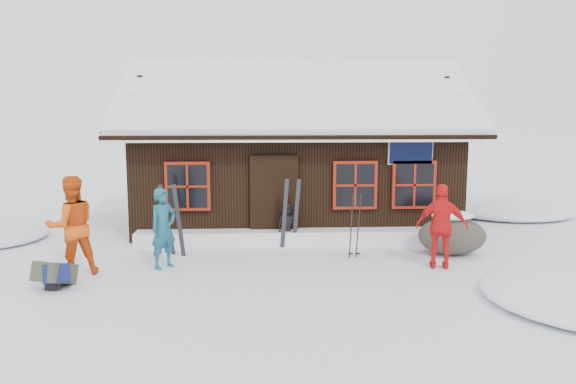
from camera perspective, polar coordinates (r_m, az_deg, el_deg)
The scene contains 14 objects.
ground at distance 10.97m, azimuth -5.82°, elevation -8.12°, with size 120.00×120.00×0.00m, color white.
mountain_hut at distance 15.59m, azimuth 0.54°, elevation 2.74°, with size 8.90×6.09×4.42m.
snow_drift at distance 13.12m, azimuth 1.24°, elevation -4.53°, with size 7.60×0.60×0.35m, color white.
snow_mounds at distance 12.80m, azimuth 2.05°, elevation -5.67°, with size 20.60×13.20×0.48m.
skier_teal at distance 11.29m, azimuth -12.55°, elevation -3.62°, with size 0.58×0.38×1.59m, color #155265.
skier_orange_left at distance 11.26m, azimuth -21.12°, elevation -3.24°, with size 0.92×0.72×1.89m, color #DB4C0F.
skier_orange_right at distance 11.39m, azimuth 15.35°, elevation -3.39°, with size 0.98×0.41×1.68m, color red.
skier_crouched at distance 12.99m, azimuth -0.11°, elevation -3.28°, with size 0.47×0.31×0.96m, color black.
boulder at distance 12.65m, azimuth 16.33°, elevation -4.16°, with size 1.46×1.10×0.85m.
ski_pair_mid at distance 12.25m, azimuth -11.61°, elevation -2.90°, with size 0.56×0.20×1.59m.
ski_pair_right at distance 12.70m, azimuth 0.25°, elevation -2.28°, with size 0.47×0.09×1.61m.
ski_poles at distance 11.91m, azimuth 6.79°, elevation -3.51°, with size 0.25×0.12×1.41m.
backpack_blue at distance 10.77m, azimuth -22.38°, elevation -8.14°, with size 0.44×0.59×0.32m, color #111A4B.
backpack_olive at distance 10.80m, azimuth -22.59°, elevation -8.02°, with size 0.48×0.64×0.35m, color #3B3F2D.
Camera 1 is at (0.57, -10.50, 3.10)m, focal length 35.00 mm.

